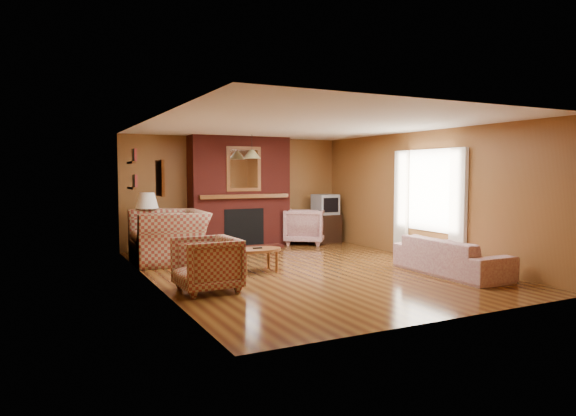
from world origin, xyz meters
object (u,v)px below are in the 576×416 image
coffee_table (257,252)px  table_lamp (147,209)px  crt_tv (325,204)px  floral_armchair (305,226)px  tv_stand (325,228)px  fireplace (240,193)px  side_table (148,244)px  floral_sofa (451,256)px  plaid_loveseat (169,236)px  plaid_armchair (207,264)px

coffee_table → table_lamp: bearing=120.5°
coffee_table → crt_tv: size_ratio=1.59×
coffee_table → crt_tv: (2.83, 2.58, 0.55)m
floral_armchair → tv_stand: (0.55, 0.03, -0.08)m
fireplace → side_table: bearing=-165.7°
coffee_table → side_table: side_table is taller
coffee_table → crt_tv: 3.87m
table_lamp → tv_stand: size_ratio=1.08×
floral_sofa → floral_armchair: size_ratio=2.23×
plaid_loveseat → floral_armchair: size_ratio=1.62×
fireplace → floral_sofa: bearing=-66.3°
plaid_loveseat → floral_sofa: bearing=52.1°
side_table → tv_stand: (4.15, 0.35, 0.05)m
floral_armchair → coffee_table: size_ratio=1.09×
floral_armchair → coffee_table: 3.43m
plaid_armchair → crt_tv: 5.36m
side_table → table_lamp: (0.00, 0.00, 0.66)m
plaid_loveseat → plaid_armchair: plaid_loveseat is taller
tv_stand → table_lamp: bearing=-175.0°
fireplace → tv_stand: size_ratio=3.69×
plaid_loveseat → crt_tv: 4.04m
floral_armchair → crt_tv: 0.73m
floral_sofa → tv_stand: size_ratio=3.05×
fireplace → crt_tv: size_ratio=4.66×
floral_armchair → table_lamp: (-3.60, -0.32, 0.53)m
plaid_loveseat → tv_stand: size_ratio=2.22×
plaid_armchair → table_lamp: table_lamp is taller
side_table → crt_tv: 4.21m
fireplace → floral_armchair: fireplace is taller
floral_sofa → table_lamp: 5.56m
plaid_armchair → side_table: plaid_armchair is taller
plaid_loveseat → floral_sofa: size_ratio=0.73×
plaid_loveseat → side_table: size_ratio=2.67×
fireplace → plaid_armchair: 4.27m
coffee_table → tv_stand: (2.83, 2.58, -0.01)m
floral_sofa → floral_armchair: bearing=6.6°
crt_tv → plaid_loveseat: bearing=-166.0°
fireplace → floral_armchair: (1.50, -0.22, -0.78)m
plaid_armchair → crt_tv: size_ratio=1.60×
floral_sofa → plaid_armchair: bearing=81.9°
coffee_table → plaid_armchair: bearing=-140.8°
floral_sofa → floral_armchair: (-0.40, 4.12, 0.11)m
crt_tv → table_lamp: bearing=-175.3°
tv_stand → floral_armchair: bearing=-176.6°
fireplace → floral_armchair: bearing=-8.2°
floral_armchair → tv_stand: size_ratio=1.36×
floral_sofa → coffee_table: size_ratio=2.42×
floral_armchair → table_lamp: size_ratio=1.26×
fireplace → tv_stand: (2.05, -0.18, -0.86)m
tv_stand → crt_tv: 0.56m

